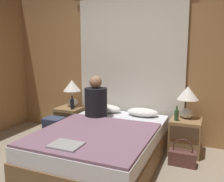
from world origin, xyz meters
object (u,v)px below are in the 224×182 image
(nightstand_left, at_px, (70,121))
(pillow_right, at_px, (143,112))
(beer_bottle_on_left_stand, at_px, (72,104))
(beer_bottle_on_right_stand, at_px, (176,115))
(pillow_left, at_px, (107,109))
(lamp_left, at_px, (72,89))
(laptop_on_bed, at_px, (66,145))
(person_left_in_bed, at_px, (96,100))
(backpack_on_floor, at_px, (54,129))
(nightstand_right, at_px, (185,136))
(handbag_on_floor, at_px, (182,157))
(bed, at_px, (103,146))
(lamp_right, at_px, (188,97))

(nightstand_left, relative_size, pillow_right, 1.03)
(beer_bottle_on_left_stand, relative_size, beer_bottle_on_right_stand, 1.10)
(pillow_left, bearing_deg, beer_bottle_on_right_stand, -9.01)
(pillow_left, bearing_deg, nightstand_left, -172.73)
(lamp_left, relative_size, pillow_left, 0.95)
(pillow_left, distance_m, beer_bottle_on_right_stand, 1.17)
(laptop_on_bed, bearing_deg, person_left_in_bed, 101.80)
(nightstand_left, bearing_deg, lamp_left, 90.00)
(backpack_on_floor, bearing_deg, pillow_left, 38.37)
(nightstand_right, relative_size, handbag_on_floor, 1.42)
(bed, xyz_separation_m, beer_bottle_on_left_stand, (-0.85, 0.61, 0.36))
(bed, distance_m, handbag_on_floor, 1.03)
(bed, xyz_separation_m, lamp_right, (0.96, 0.79, 0.58))
(nightstand_right, bearing_deg, laptop_on_bed, -125.86)
(beer_bottle_on_right_stand, xyz_separation_m, laptop_on_bed, (-0.92, -1.35, -0.08))
(person_left_in_bed, bearing_deg, beer_bottle_on_left_stand, 162.71)
(nightstand_left, relative_size, lamp_right, 1.08)
(nightstand_left, height_order, lamp_left, lamp_left)
(pillow_right, bearing_deg, bed, -111.27)
(beer_bottle_on_right_stand, bearing_deg, pillow_left, 170.99)
(bed, relative_size, lamp_left, 4.20)
(pillow_left, relative_size, beer_bottle_on_right_stand, 2.35)
(lamp_left, height_order, person_left_in_bed, person_left_in_bed)
(lamp_left, distance_m, beer_bottle_on_left_stand, 0.30)
(lamp_left, bearing_deg, backpack_on_floor, -91.32)
(bed, distance_m, nightstand_right, 1.20)
(nightstand_right, distance_m, beer_bottle_on_left_stand, 1.85)
(beer_bottle_on_left_stand, distance_m, beer_bottle_on_right_stand, 1.69)
(person_left_in_bed, bearing_deg, bed, -53.70)
(bed, xyz_separation_m, handbag_on_floor, (0.98, 0.32, -0.12))
(handbag_on_floor, bearing_deg, pillow_right, 144.70)
(pillow_left, relative_size, person_left_in_bed, 0.77)
(lamp_left, bearing_deg, nightstand_right, -2.36)
(beer_bottle_on_left_stand, xyz_separation_m, backpack_on_floor, (-0.12, -0.35, -0.35))
(person_left_in_bed, distance_m, handbag_on_floor, 1.45)
(laptop_on_bed, height_order, backpack_on_floor, laptop_on_bed)
(lamp_left, xyz_separation_m, pillow_right, (1.27, 0.00, -0.29))
(nightstand_right, height_order, handbag_on_floor, nightstand_right)
(nightstand_left, xyz_separation_m, lamp_left, (0.00, 0.08, 0.56))
(pillow_right, bearing_deg, nightstand_left, -176.24)
(bed, distance_m, backpack_on_floor, 1.01)
(bed, height_order, lamp_left, lamp_left)
(nightstand_right, bearing_deg, lamp_left, 177.64)
(bed, bearing_deg, pillow_right, 68.73)
(lamp_left, bearing_deg, bed, -39.31)
(lamp_left, height_order, beer_bottle_on_right_stand, lamp_left)
(nightstand_right, relative_size, lamp_right, 1.08)
(laptop_on_bed, xyz_separation_m, handbag_on_floor, (1.06, 1.05, -0.40))
(pillow_right, relative_size, handbag_on_floor, 1.38)
(backpack_on_floor, bearing_deg, lamp_left, 88.68)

